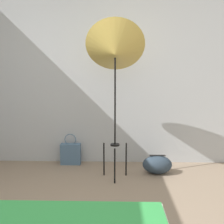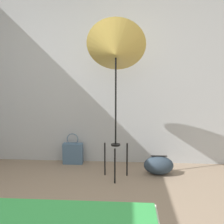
% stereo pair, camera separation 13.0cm
% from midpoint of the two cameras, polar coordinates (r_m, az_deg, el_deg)
% --- Properties ---
extents(wall_back, '(8.00, 0.05, 2.60)m').
position_cam_midpoint_polar(wall_back, '(4.08, -6.65, 6.98)').
color(wall_back, '#B7BCC1').
rests_on(wall_back, ground_plane).
extents(photo_umbrella, '(0.77, 0.64, 2.06)m').
position_cam_midpoint_polar(photo_umbrella, '(3.38, -0.45, 13.20)').
color(photo_umbrella, black).
rests_on(photo_umbrella, ground_plane).
extents(tote_bag, '(0.31, 0.12, 0.48)m').
position_cam_midpoint_polar(tote_bag, '(4.16, -9.89, -8.90)').
color(tote_bag, slate).
rests_on(tote_bag, ground_plane).
extents(duffel_bag, '(0.41, 0.26, 0.27)m').
position_cam_midpoint_polar(duffel_bag, '(3.79, 8.83, -11.24)').
color(duffel_bag, '#2D3D4C').
rests_on(duffel_bag, ground_plane).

